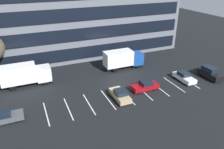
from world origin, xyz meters
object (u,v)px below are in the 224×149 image
Objects in this scene: sedan_maroon at (145,86)px; box_truck_blue at (123,58)px; suv_black at (210,73)px; sedan_tan at (120,95)px; box_truck_white at (25,74)px; sedan_charcoal at (5,117)px; sedan_white at (184,77)px.

box_truck_blue is at bearing 87.12° from sedan_maroon.
suv_black is 1.03× the size of sedan_tan.
box_truck_blue is 14.84m from suv_black.
box_truck_white reaches higher than sedan_maroon.
box_truck_blue is at bearing 141.32° from suv_black.
suv_black is 12.01m from sedan_maroon.
sedan_tan is (-16.53, -0.15, -0.23)m from suv_black.
sedan_white reaches higher than sedan_charcoal.
suv_black is 16.54m from sedan_tan.
box_truck_white is 16.62m from box_truck_blue.
sedan_white is (26.46, 0.20, 0.02)m from sedan_charcoal.
sedan_tan is at bearing -169.19° from sedan_maroon.
sedan_charcoal is at bearing -108.61° from box_truck_white.
sedan_maroon is at bearing 0.24° from sedan_charcoal.
box_truck_blue is at bearing 0.03° from box_truck_white.
box_truck_white is 1.82× the size of sedan_maroon.
sedan_white is at bearing 169.75° from suv_black.
sedan_white is (23.56, -8.41, -1.26)m from box_truck_white.
sedan_tan is (-4.55, -0.87, -0.00)m from sedan_maroon.
suv_black is (11.56, -9.25, -0.99)m from box_truck_blue.
sedan_white is at bearing 4.74° from sedan_tan.
sedan_white is (6.94, -8.42, -1.22)m from box_truck_blue.
sedan_charcoal is at bearing -156.18° from box_truck_blue.
box_truck_blue reaches higher than sedan_maroon.
sedan_tan reaches higher than sedan_white.
suv_black reaches higher than sedan_tan.
suv_black is 1.04× the size of sedan_white.
suv_black is (28.18, -9.24, -1.02)m from box_truck_white.
box_truck_white reaches higher than suv_black.
box_truck_white reaches higher than sedan_tan.
sedan_tan is (11.65, -9.40, -1.25)m from box_truck_white.
suv_black reaches higher than sedan_maroon.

